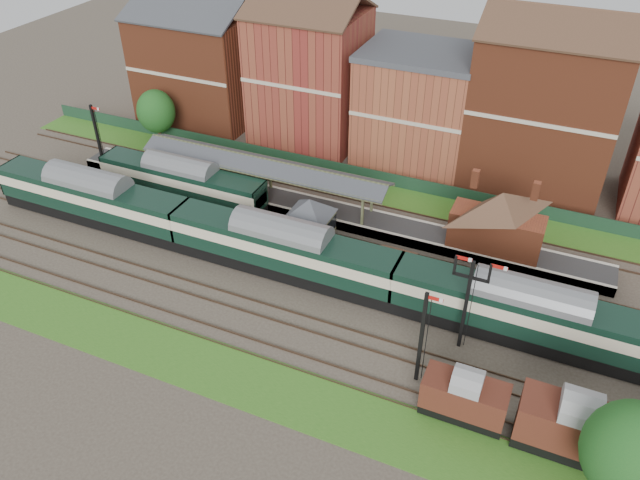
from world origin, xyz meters
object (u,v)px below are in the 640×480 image
at_px(signal_box, 310,227).
at_px(dmu_train, 282,248).
at_px(semaphore_bracket, 467,299).
at_px(platform_railcar, 182,181).
at_px(goods_van_a, 464,397).

bearing_deg(signal_box, dmu_train, -108.74).
height_order(semaphore_bracket, dmu_train, semaphore_bracket).
xyz_separation_m(signal_box, platform_railcar, (-15.62, 3.25, -0.76)).
distance_m(signal_box, platform_railcar, 15.97).
relative_size(semaphore_bracket, dmu_train, 0.13).
relative_size(signal_box, semaphore_bracket, 0.73).
relative_size(signal_box, dmu_train, 0.10).
distance_m(signal_box, semaphore_bracket, 16.16).
distance_m(semaphore_bracket, dmu_train, 16.45).
xyz_separation_m(semaphore_bracket, goods_van_a, (1.65, -6.50, -2.72)).
distance_m(dmu_train, goods_van_a, 19.96).
distance_m(semaphore_bracket, platform_railcar, 32.02).
xyz_separation_m(signal_box, dmu_train, (-1.10, -3.25, -0.47)).
bearing_deg(platform_railcar, dmu_train, -24.13).
bearing_deg(semaphore_bracket, platform_railcar, 163.64).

